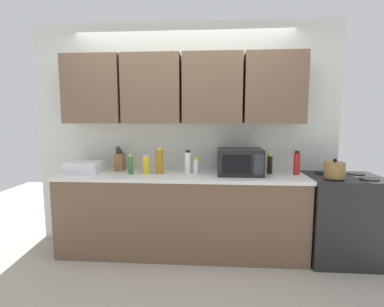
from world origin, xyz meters
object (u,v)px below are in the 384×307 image
(knife_block, at_px, (120,162))
(bottle_white_jar, at_px, (188,162))
(kettle, at_px, (334,170))
(bottle_red_sauce, at_px, (297,163))
(stove_range, at_px, (342,218))
(bottle_soy_dark, at_px, (270,164))
(bottle_amber_vinegar, at_px, (160,161))
(bottle_yellow_mustard, at_px, (146,165))
(bottle_clear_tall, at_px, (196,166))
(dish_rack, at_px, (84,167))
(microwave, at_px, (240,162))
(bottle_green_oil, at_px, (131,165))

(knife_block, bearing_deg, bottle_white_jar, -7.27)
(kettle, distance_m, bottle_white_jar, 1.51)
(kettle, bearing_deg, bottle_red_sauce, 145.23)
(stove_range, relative_size, kettle, 4.61)
(bottle_soy_dark, bearing_deg, bottle_amber_vinegar, -176.18)
(bottle_yellow_mustard, xyz_separation_m, bottle_clear_tall, (0.55, 0.05, -0.02))
(dish_rack, distance_m, bottle_clear_tall, 1.26)
(microwave, relative_size, knife_block, 1.69)
(stove_range, relative_size, dish_rack, 2.40)
(stove_range, distance_m, bottle_white_jar, 1.76)
(stove_range, xyz_separation_m, bottle_yellow_mustard, (-2.11, -0.01, 0.55))
(bottle_green_oil, bearing_deg, bottle_soy_dark, 4.89)
(bottle_soy_dark, distance_m, bottle_amber_vinegar, 1.21)
(microwave, distance_m, bottle_white_jar, 0.57)
(dish_rack, bearing_deg, knife_block, 24.55)
(bottle_green_oil, bearing_deg, bottle_amber_vinegar, 9.02)
(bottle_green_oil, xyz_separation_m, bottle_amber_vinegar, (0.31, 0.05, 0.03))
(knife_block, bearing_deg, bottle_green_oil, -47.67)
(dish_rack, xyz_separation_m, bottle_soy_dark, (2.07, 0.08, 0.04))
(stove_range, relative_size, bottle_clear_tall, 5.23)
(stove_range, height_order, knife_block, knife_block)
(knife_block, distance_m, bottle_white_jar, 0.82)
(microwave, relative_size, bottle_green_oil, 2.19)
(bottle_green_oil, relative_size, bottle_white_jar, 0.87)
(microwave, xyz_separation_m, bottle_red_sauce, (0.61, 0.05, -0.02))
(stove_range, distance_m, dish_rack, 2.87)
(knife_block, bearing_deg, bottle_clear_tall, -9.09)
(stove_range, relative_size, bottle_amber_vinegar, 3.19)
(dish_rack, bearing_deg, microwave, 0.30)
(bottle_red_sauce, bearing_deg, kettle, -34.77)
(knife_block, height_order, bottle_white_jar, knife_block)
(bottle_soy_dark, height_order, bottle_red_sauce, bottle_red_sauce)
(kettle, height_order, bottle_yellow_mustard, kettle)
(dish_rack, height_order, bottle_green_oil, bottle_green_oil)
(knife_block, height_order, bottle_green_oil, knife_block)
(bottle_clear_tall, distance_m, bottle_red_sauce, 1.09)
(bottle_white_jar, height_order, bottle_amber_vinegar, bottle_amber_vinegar)
(bottle_green_oil, height_order, bottle_red_sauce, bottle_red_sauce)
(bottle_clear_tall, height_order, bottle_amber_vinegar, bottle_amber_vinegar)
(dish_rack, height_order, knife_block, knife_block)
(bottle_red_sauce, bearing_deg, stove_range, -8.90)
(microwave, distance_m, bottle_amber_vinegar, 0.87)
(bottle_green_oil, distance_m, bottle_clear_tall, 0.72)
(kettle, height_order, bottle_green_oil, bottle_green_oil)
(microwave, distance_m, knife_block, 1.39)
(bottle_yellow_mustard, distance_m, bottle_soy_dark, 1.36)
(dish_rack, xyz_separation_m, bottle_green_oil, (0.55, -0.05, 0.04))
(knife_block, height_order, bottle_red_sauce, knife_block)
(stove_range, bearing_deg, bottle_yellow_mustard, -179.73)
(kettle, xyz_separation_m, bottle_red_sauce, (-0.31, 0.22, 0.03))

